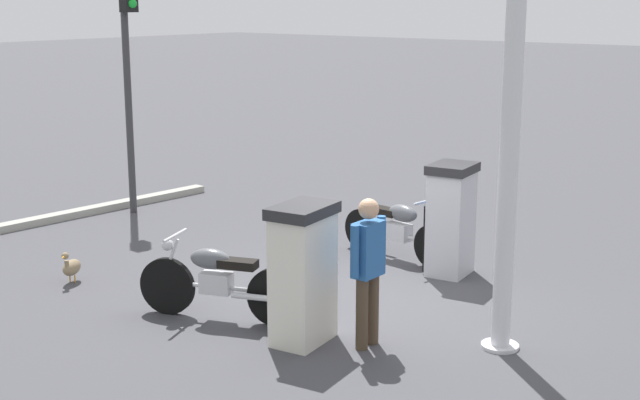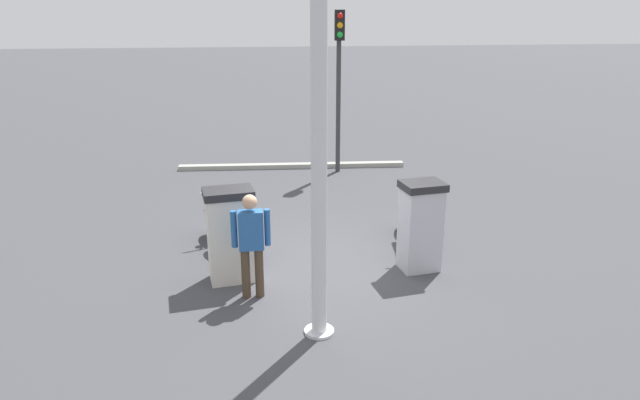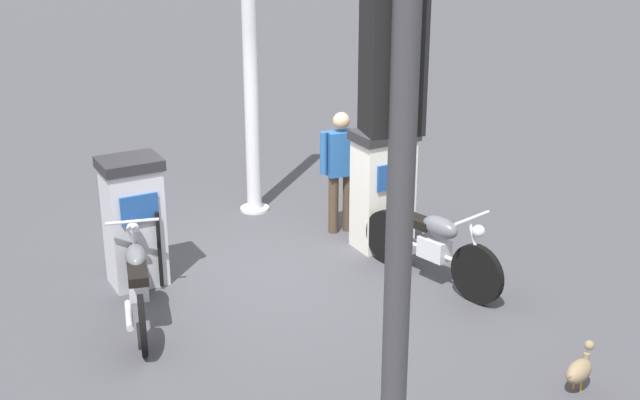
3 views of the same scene
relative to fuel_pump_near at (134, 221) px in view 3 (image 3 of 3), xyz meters
The scene contains 9 objects.
ground_plane 1.77m from the fuel_pump_near, 73.13° to the left, with size 120.00×120.00×0.00m, color #424247.
fuel_pump_near is the anchor object (origin of this frame).
fuel_pump_far 3.06m from the fuel_pump_near, 90.00° to the left, with size 0.61×0.82×1.51m.
motorcycle_near_pump 0.97m from the fuel_pump_near, ahead, with size 1.91×0.58×0.94m.
motorcycle_far_pump 3.38m from the fuel_pump_near, 69.55° to the left, with size 1.91×0.87×0.98m.
attendant_person 2.82m from the fuel_pump_near, 102.74° to the left, with size 0.22×0.57×1.61m.
wandering_duck 5.00m from the fuel_pump_near, 43.05° to the left, with size 0.33×0.43×0.45m.
roadside_traffic_light 6.33m from the fuel_pump_near, ahead, with size 0.38×0.25×4.10m.
canopy_support_pole 2.97m from the fuel_pump_near, 132.61° to the left, with size 0.40×0.40×4.61m.
Camera 3 is at (8.75, -2.71, 4.43)m, focal length 48.87 mm.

